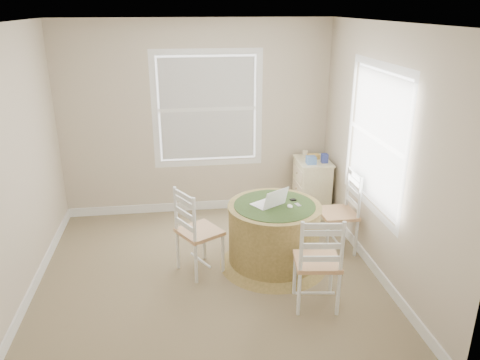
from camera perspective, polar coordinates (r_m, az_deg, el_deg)
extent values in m
cube|color=#857654|center=(5.15, -3.77, -11.85)|extent=(3.60, 3.60, 0.02)
cube|color=white|center=(4.34, -4.62, 18.72)|extent=(3.60, 3.60, 0.02)
cube|color=#C4B29A|center=(6.32, -5.33, 7.29)|extent=(3.60, 0.02, 2.60)
cube|color=#C4B29A|center=(2.93, -1.58, -9.14)|extent=(3.60, 0.02, 2.60)
cube|color=#C4B29A|center=(4.82, -26.13, 0.94)|extent=(0.02, 3.60, 2.60)
cube|color=#C4B29A|center=(5.02, 16.94, 2.93)|extent=(0.02, 3.60, 2.60)
cube|color=white|center=(6.70, -4.97, -3.13)|extent=(3.60, 0.02, 0.12)
cube|color=white|center=(5.32, -23.80, -11.70)|extent=(0.02, 3.60, 0.12)
cube|color=white|center=(5.50, 15.40, -9.45)|extent=(0.02, 3.60, 0.12)
cylinder|color=#A48A49|center=(5.19, 4.15, -6.42)|extent=(1.00, 1.00, 0.65)
cone|color=#A48A49|center=(5.36, 4.05, -9.83)|extent=(1.20, 1.20, 0.07)
cylinder|color=#A48A49|center=(5.06, 4.24, -3.26)|extent=(1.02, 1.02, 0.03)
cylinder|color=#324D21|center=(5.05, 4.24, -3.10)|extent=(0.88, 0.88, 0.01)
cone|color=#324D21|center=(5.07, 4.23, -3.68)|extent=(0.98, 0.98, 0.10)
cube|color=white|center=(5.07, 3.32, -2.94)|extent=(0.38, 0.35, 0.02)
cube|color=silver|center=(5.07, 3.32, -2.83)|extent=(0.28, 0.24, 0.00)
cube|color=black|center=(4.93, 4.43, -2.25)|extent=(0.30, 0.22, 0.21)
ellipsoid|color=white|center=(5.02, 6.10, -3.20)|extent=(0.08, 0.10, 0.03)
cube|color=#B7BABF|center=(5.07, 7.07, -3.05)|extent=(0.06, 0.10, 0.02)
cube|color=black|center=(5.18, 6.48, -2.46)|extent=(0.07, 0.06, 0.02)
cube|color=#F7F3B9|center=(6.52, 8.72, -0.94)|extent=(0.41, 0.56, 0.76)
cube|color=#F7F3B9|center=(6.39, 8.91, 2.32)|extent=(0.44, 0.59, 0.02)
cube|color=beige|center=(6.55, 6.85, -2.88)|extent=(0.01, 0.47, 0.16)
cube|color=beige|center=(6.46, 6.93, -0.99)|extent=(0.01, 0.47, 0.16)
cube|color=beige|center=(6.38, 7.02, 0.87)|extent=(0.01, 0.47, 0.16)
cube|color=#547DC0|center=(6.22, 8.66, 2.41)|extent=(0.12, 0.12, 0.10)
cube|color=#E2B34F|center=(6.44, 8.96, 2.85)|extent=(0.15, 0.10, 0.06)
cube|color=navy|center=(6.29, 10.29, 2.62)|extent=(0.08, 0.08, 0.12)
cylinder|color=beige|center=(6.49, 7.94, 3.19)|extent=(0.07, 0.07, 0.09)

